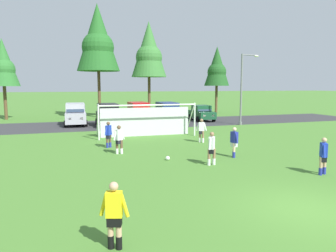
% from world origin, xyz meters
% --- Properties ---
extents(ground_plane, '(400.00, 400.00, 0.00)m').
position_xyz_m(ground_plane, '(0.00, 15.00, 0.00)').
color(ground_plane, '#477A2D').
extents(parking_lot_strip, '(52.00, 8.40, 0.01)m').
position_xyz_m(parking_lot_strip, '(0.00, 24.01, 0.00)').
color(parking_lot_strip, '#333335').
rests_on(parking_lot_strip, ground).
extents(soccer_ball, '(0.22, 0.22, 0.22)m').
position_xyz_m(soccer_ball, '(-2.09, 7.65, 0.11)').
color(soccer_ball, white).
rests_on(soccer_ball, ground).
extents(soccer_goal, '(7.46, 2.10, 2.57)m').
position_xyz_m(soccer_goal, '(-1.19, 15.73, 1.29)').
color(soccer_goal, white).
rests_on(soccer_goal, ground).
extents(referee, '(0.70, 0.39, 1.64)m').
position_xyz_m(referee, '(-6.06, -0.53, 0.82)').
color(referee, tan).
rests_on(referee, ground).
extents(player_striker_near, '(0.58, 0.58, 1.64)m').
position_xyz_m(player_striker_near, '(-0.36, 6.05, 0.82)').
color(player_striker_near, '#936B4C').
rests_on(player_striker_near, ground).
extents(player_midfield_center, '(0.72, 0.39, 1.64)m').
position_xyz_m(player_midfield_center, '(-4.23, 10.00, 0.82)').
color(player_midfield_center, brown).
rests_on(player_midfield_center, ground).
extents(player_defender_far, '(0.70, 0.39, 1.64)m').
position_xyz_m(player_defender_far, '(1.73, 11.94, 0.82)').
color(player_defender_far, '#936B4C').
rests_on(player_defender_far, ground).
extents(player_winger_left, '(0.31, 0.75, 1.64)m').
position_xyz_m(player_winger_left, '(1.55, 7.23, 0.82)').
color(player_winger_left, beige).
rests_on(player_winger_left, ground).
extents(player_winger_right, '(0.51, 0.64, 1.64)m').
position_xyz_m(player_winger_right, '(3.51, 3.02, 0.82)').
color(player_winger_right, tan).
rests_on(player_winger_right, ground).
extents(player_trailing_back, '(0.55, 0.61, 1.64)m').
position_xyz_m(player_trailing_back, '(-4.56, 12.06, 0.82)').
color(player_trailing_back, brown).
rests_on(player_trailing_back, ground).
extents(parked_car_slot_far_left, '(2.23, 4.65, 2.16)m').
position_xyz_m(parked_car_slot_far_left, '(-6.16, 24.66, 1.11)').
color(parked_car_slot_far_left, '#B2B2BC').
rests_on(parked_car_slot_far_left, ground).
extents(parked_car_slot_left, '(2.14, 4.60, 2.16)m').
position_xyz_m(parked_car_slot_left, '(-3.18, 23.00, 1.11)').
color(parked_car_slot_left, black).
rests_on(parked_car_slot_left, ground).
extents(parked_car_slot_center_left, '(2.14, 4.60, 2.16)m').
position_xyz_m(parked_car_slot_center_left, '(0.20, 24.68, 1.11)').
color(parked_car_slot_center_left, red).
rests_on(parked_car_slot_center_left, ground).
extents(parked_car_slot_center, '(2.21, 4.64, 2.16)m').
position_xyz_m(parked_car_slot_center, '(3.07, 23.66, 1.11)').
color(parked_car_slot_center, navy).
rests_on(parked_car_slot_center, ground).
extents(parked_car_slot_center_right, '(2.21, 4.29, 1.72)m').
position_xyz_m(parked_car_slot_center_right, '(7.37, 24.57, 0.88)').
color(parked_car_slot_center_right, '#194C2D').
rests_on(parked_car_slot_center_right, ground).
extents(tree_left_edge, '(3.45, 3.45, 9.20)m').
position_xyz_m(tree_left_edge, '(-13.63, 32.61, 6.32)').
color(tree_left_edge, brown).
rests_on(tree_left_edge, ground).
extents(tree_mid_left, '(5.09, 5.09, 13.58)m').
position_xyz_m(tree_mid_left, '(-3.08, 31.75, 9.34)').
color(tree_mid_left, brown).
rests_on(tree_mid_left, ground).
extents(tree_center_back, '(4.52, 4.52, 12.06)m').
position_xyz_m(tree_center_back, '(3.42, 32.52, 8.29)').
color(tree_center_back, brown).
rests_on(tree_center_back, ground).
extents(tree_mid_right, '(3.50, 3.50, 9.33)m').
position_xyz_m(tree_mid_right, '(13.32, 32.84, 6.41)').
color(tree_mid_right, brown).
rests_on(tree_mid_right, ground).
extents(street_lamp, '(2.00, 0.32, 6.98)m').
position_xyz_m(street_lamp, '(9.74, 19.95, 3.63)').
color(street_lamp, slate).
rests_on(street_lamp, ground).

